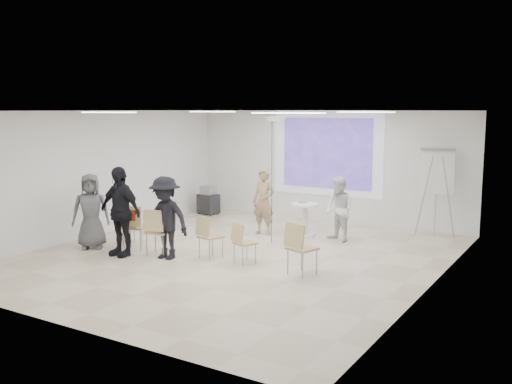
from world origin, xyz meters
The scene contains 30 objects.
floor centered at (0.00, 0.00, -0.05)m, with size 8.00×9.00×0.10m, color beige.
ceiling centered at (0.00, 0.00, 3.05)m, with size 8.00×9.00×0.10m, color white.
wall_back centered at (0.00, 4.55, 1.50)m, with size 8.00×0.10×3.00m, color silver.
wall_left centered at (-4.05, 0.00, 1.50)m, with size 0.10×9.00×3.00m, color silver.
wall_right centered at (4.05, 0.00, 1.50)m, with size 0.10×9.00×3.00m, color silver.
projection_halo centered at (0.00, 4.49, 1.85)m, with size 3.20×0.01×2.30m, color silver.
projection_image centered at (0.00, 4.47, 1.85)m, with size 2.60×0.01×1.90m, color #4C31A8.
pedestal_table centered at (0.37, 2.46, 0.45)m, with size 0.71×0.71×0.82m.
player_left centered at (-0.58, 2.11, 0.91)m, with size 0.66×0.45×1.82m, color tan.
player_right centered at (1.28, 2.39, 0.83)m, with size 0.80×0.64×1.66m, color white.
controller_left centered at (-0.40, 2.36, 1.20)m, with size 0.04×0.11×0.04m, color silver.
controller_right centered at (1.10, 2.64, 1.12)m, with size 0.04×0.13×0.04m, color white.
chair_far_left centered at (-2.59, -0.41, 0.47)m, with size 0.45×0.47×0.79m.
chair_left_mid centered at (-2.17, -0.73, 0.58)m, with size 0.61×0.63×0.98m.
chair_left_inner centered at (-1.40, -0.85, 0.59)m, with size 0.56×0.59×0.99m.
chair_center centered at (-0.38, -0.47, 0.53)m, with size 0.53×0.55×0.89m.
chair_right_inner centered at (0.42, -0.43, 0.48)m, with size 0.51×0.52×0.81m.
chair_right_far centered at (1.76, -0.57, 0.58)m, with size 0.58×0.61×0.99m.
red_jacket centered at (-2.21, -0.87, 0.72)m, with size 0.39×0.09×0.37m, color #B53216.
laptop centered at (-1.42, -0.74, 0.53)m, with size 0.36×0.26×0.03m, color black.
audience_left centered at (-2.09, -1.20, 1.07)m, with size 1.25×0.75×2.14m, color black.
audience_mid centered at (-1.11, -0.91, 0.96)m, with size 1.24×0.68×1.92m, color black.
audience_outer centered at (-3.09, -1.07, 0.92)m, with size 0.90×0.59×1.85m, color #57585C.
flipchart_easel centered at (3.06, 4.01, 1.56)m, with size 0.90×0.70×2.12m.
av_cart centered at (-3.34, 3.61, 0.38)m, with size 0.60×0.50×0.82m.
ceiling_projector centered at (0.10, 1.49, 2.69)m, with size 0.30×0.25×3.00m.
fluor_panel_nw centered at (-2.00, 2.00, 2.97)m, with size 1.20×0.30×0.02m, color white.
fluor_panel_ne centered at (2.00, 2.00, 2.97)m, with size 1.20×0.30×0.02m, color white.
fluor_panel_sw centered at (-2.00, -1.50, 2.97)m, with size 1.20×0.30×0.02m, color white.
fluor_panel_se centered at (2.00, -1.50, 2.97)m, with size 1.20×0.30×0.02m, color white.
Camera 1 is at (6.37, -9.66, 3.03)m, focal length 40.00 mm.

